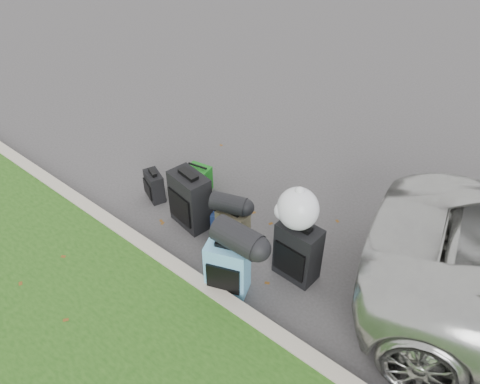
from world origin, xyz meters
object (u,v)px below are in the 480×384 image
Objects in this scene: suitcase_large_black_left at (190,200)px; suitcase_small_black at (155,186)px; suitcase_large_black_right at (298,252)px; suitcase_olive at (233,229)px; tote_green at (198,179)px; tote_navy at (221,221)px; suitcase_teal at (228,268)px.

suitcase_small_black is at bearing -174.27° from suitcase_large_black_left.
suitcase_large_black_left reaches higher than suitcase_large_black_right.
suitcase_olive is 1.39× the size of tote_green.
suitcase_olive is at bearing -46.02° from tote_navy.
suitcase_large_black_right is 1.98× the size of tote_green.
suitcase_large_black_left is 0.73m from suitcase_olive.
suitcase_large_black_right is (1.64, 0.13, -0.02)m from suitcase_large_black_left.
suitcase_olive reaches higher than tote_green.
suitcase_olive is 0.70× the size of suitcase_large_black_right.
suitcase_teal is (1.93, -0.62, 0.12)m from suitcase_small_black.
suitcase_teal is (1.15, -0.57, -0.05)m from suitcase_large_black_left.
suitcase_olive is (0.71, 0.04, -0.13)m from suitcase_large_black_left.
suitcase_small_black is 1.66× the size of tote_navy.
suitcase_teal is (0.43, -0.60, 0.08)m from suitcase_olive.
suitcase_large_black_right is 1.27m from tote_navy.
tote_green is at bearing 122.09° from suitcase_teal.
suitcase_large_black_left is 1.16× the size of suitcase_teal.
suitcase_small_black is 0.57× the size of suitcase_large_black_right.
suitcase_small_black is at bearing 161.51° from tote_navy.
tote_navy is (-0.32, 0.13, -0.14)m from suitcase_olive.
suitcase_large_black_right is (2.42, 0.08, 0.16)m from suitcase_small_black.
suitcase_teal is 0.85m from suitcase_large_black_right.
suitcase_large_black_left is 1.28m from suitcase_teal.
suitcase_large_black_right reaches higher than tote_navy.
suitcase_large_black_left reaches higher than suitcase_small_black.
tote_green is (-1.16, 0.57, -0.07)m from suitcase_olive.
suitcase_teal is 1.78× the size of tote_green.
suitcase_teal is at bearing 4.52° from suitcase_small_black.
suitcase_small_black is 0.55× the size of suitcase_large_black_left.
tote_green is 1.46× the size of tote_navy.
suitcase_large_black_left is (0.79, -0.05, 0.18)m from suitcase_small_black.
suitcase_teal is 1.98m from tote_green.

